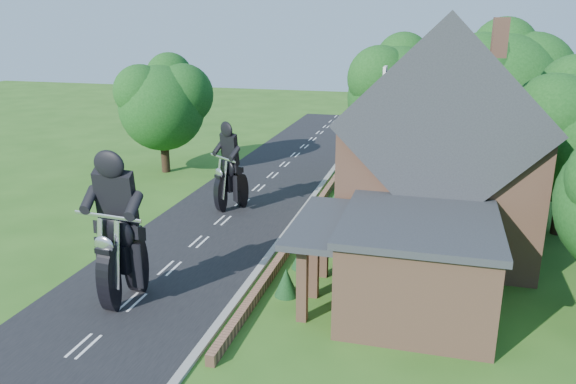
% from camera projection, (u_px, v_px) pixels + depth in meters
% --- Properties ---
extents(ground, '(120.00, 120.00, 0.00)m').
position_uv_depth(ground, '(170.00, 269.00, 23.32)').
color(ground, '#2A5718').
rests_on(ground, ground).
extents(road, '(7.00, 80.00, 0.02)m').
position_uv_depth(road, '(170.00, 268.00, 23.32)').
color(road, black).
rests_on(road, ground).
extents(kerb, '(0.30, 80.00, 0.12)m').
position_uv_depth(kerb, '(253.00, 277.00, 22.40)').
color(kerb, gray).
rests_on(kerb, ground).
extents(garden_wall, '(0.30, 22.00, 0.40)m').
position_uv_depth(garden_wall, '(299.00, 232.00, 26.80)').
color(garden_wall, '#92634A').
rests_on(garden_wall, ground).
extents(house, '(9.54, 8.64, 10.24)m').
position_uv_depth(house, '(440.00, 150.00, 24.96)').
color(house, '#92634A').
rests_on(house, ground).
extents(annex, '(7.05, 5.94, 3.44)m').
position_uv_depth(annex, '(414.00, 263.00, 19.61)').
color(annex, '#92634A').
rests_on(annex, ground).
extents(tree_behind_house, '(7.81, 7.20, 10.08)m').
position_uv_depth(tree_behind_house, '(509.00, 85.00, 32.83)').
color(tree_behind_house, black).
rests_on(tree_behind_house, ground).
extents(tree_behind_left, '(6.94, 6.40, 9.16)m').
position_uv_depth(tree_behind_left, '(405.00, 88.00, 35.38)').
color(tree_behind_left, black).
rests_on(tree_behind_left, ground).
extents(tree_far_road, '(6.08, 5.60, 7.84)m').
position_uv_depth(tree_far_road, '(168.00, 100.00, 36.60)').
color(tree_far_road, black).
rests_on(tree_far_road, ground).
extents(shrub_a, '(0.90, 0.90, 1.10)m').
position_uv_depth(shrub_a, '(286.00, 282.00, 20.92)').
color(shrub_a, black).
rests_on(shrub_a, ground).
extents(shrub_b, '(0.90, 0.90, 1.10)m').
position_uv_depth(shrub_b, '(302.00, 256.00, 23.22)').
color(shrub_b, black).
rests_on(shrub_b, ground).
extents(shrub_c, '(0.90, 0.90, 1.10)m').
position_uv_depth(shrub_c, '(315.00, 234.00, 25.53)').
color(shrub_c, black).
rests_on(shrub_c, ground).
extents(shrub_d, '(0.90, 0.90, 1.10)m').
position_uv_depth(shrub_d, '(335.00, 201.00, 30.14)').
color(shrub_d, black).
rests_on(shrub_d, ground).
extents(shrub_e, '(0.90, 0.90, 1.10)m').
position_uv_depth(shrub_e, '(343.00, 188.00, 32.44)').
color(shrub_e, black).
rests_on(shrub_e, ground).
extents(shrub_f, '(0.90, 0.90, 1.10)m').
position_uv_depth(shrub_f, '(350.00, 177.00, 34.75)').
color(shrub_f, black).
rests_on(shrub_f, ground).
extents(motorcycle_lead, '(0.65, 1.88, 1.72)m').
position_uv_depth(motorcycle_lead, '(124.00, 280.00, 20.41)').
color(motorcycle_lead, black).
rests_on(motorcycle_lead, ground).
extents(motorcycle_follow, '(1.22, 1.50, 1.45)m').
position_uv_depth(motorcycle_follow, '(231.00, 197.00, 30.34)').
color(motorcycle_follow, black).
rests_on(motorcycle_follow, ground).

